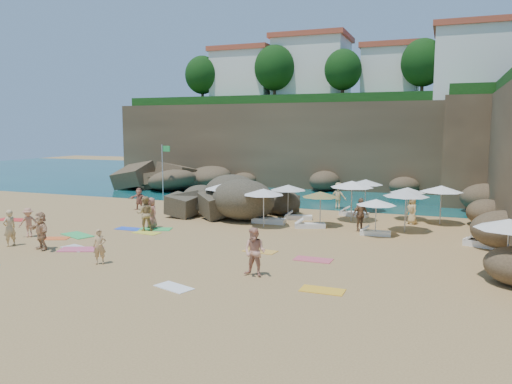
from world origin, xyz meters
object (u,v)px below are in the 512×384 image
(rock_outcrop, at_px, (233,215))
(parasol_1, at_px, (366,182))
(flag_pole, at_px, (164,163))
(person_stand_5, at_px, (139,199))
(parasol_2, at_px, (408,190))
(person_stand_3, at_px, (360,215))
(person_stand_1, at_px, (145,213))
(person_stand_2, at_px, (338,196))
(parasol_0, at_px, (223,186))
(person_stand_4, at_px, (412,210))
(lounger_0, at_px, (354,214))
(person_stand_6, at_px, (9,228))

(rock_outcrop, height_order, parasol_1, parasol_1)
(flag_pole, height_order, person_stand_5, flag_pole)
(parasol_2, distance_m, person_stand_3, 5.02)
(person_stand_1, height_order, person_stand_3, person_stand_1)
(rock_outcrop, height_order, person_stand_2, person_stand_2)
(parasol_0, distance_m, person_stand_5, 7.20)
(parasol_1, xyz_separation_m, person_stand_4, (3.29, -3.53, -1.21))
(person_stand_1, relative_size, person_stand_3, 1.04)
(rock_outcrop, relative_size, lounger_0, 3.72)
(flag_pole, xyz_separation_m, person_stand_6, (2.80, -18.89, -1.85))
(lounger_0, xyz_separation_m, person_stand_3, (1.13, -4.61, 0.78))
(person_stand_5, height_order, person_stand_6, person_stand_6)
(parasol_2, xyz_separation_m, person_stand_6, (-17.49, -14.04, -0.98))
(person_stand_1, bearing_deg, lounger_0, -167.40)
(flag_pole, xyz_separation_m, parasol_1, (17.38, -2.57, -0.71))
(rock_outcrop, height_order, person_stand_6, person_stand_6)
(person_stand_4, relative_size, person_stand_6, 0.92)
(person_stand_2, distance_m, person_stand_3, 7.74)
(parasol_2, height_order, lounger_0, parasol_2)
(parasol_0, xyz_separation_m, parasol_1, (7.96, 5.93, -0.03))
(flag_pole, height_order, person_stand_2, flag_pole)
(rock_outcrop, relative_size, person_stand_1, 3.57)
(person_stand_3, relative_size, person_stand_6, 1.04)
(parasol_0, height_order, person_stand_6, parasol_0)
(rock_outcrop, relative_size, person_stand_4, 4.19)
(parasol_1, relative_size, person_stand_2, 1.26)
(rock_outcrop, distance_m, person_stand_6, 13.60)
(person_stand_4, bearing_deg, parasol_1, -173.21)
(rock_outcrop, xyz_separation_m, person_stand_6, (-6.66, -11.83, 0.89))
(parasol_1, xyz_separation_m, lounger_0, (-0.40, -2.09, -1.89))
(flag_pole, relative_size, lounger_0, 2.33)
(person_stand_1, height_order, person_stand_5, person_stand_1)
(person_stand_2, bearing_deg, parasol_1, 177.51)
(parasol_0, bearing_deg, person_stand_3, -5.06)
(person_stand_6, bearing_deg, parasol_1, 148.92)
(parasol_0, bearing_deg, parasol_1, 36.65)
(parasol_1, height_order, person_stand_4, parasol_1)
(person_stand_2, bearing_deg, parasol_0, 60.76)
(rock_outcrop, xyz_separation_m, person_stand_3, (8.64, -2.21, 0.93))
(parasol_0, relative_size, person_stand_3, 1.28)
(person_stand_5, bearing_deg, parasol_0, -27.03)
(parasol_1, bearing_deg, person_stand_2, 164.02)
(parasol_0, distance_m, lounger_0, 8.69)
(rock_outcrop, xyz_separation_m, person_stand_1, (-2.60, -6.32, 0.96))
(rock_outcrop, xyz_separation_m, person_stand_2, (5.94, 5.05, 0.93))
(person_stand_4, bearing_deg, person_stand_3, -75.17)
(flag_pole, xyz_separation_m, parasol_0, (9.41, -8.50, -0.69))
(parasol_0, relative_size, person_stand_1, 1.23)
(parasol_1, xyz_separation_m, person_stand_2, (-1.97, 0.56, -1.10))
(parasol_0, bearing_deg, person_stand_1, -117.61)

